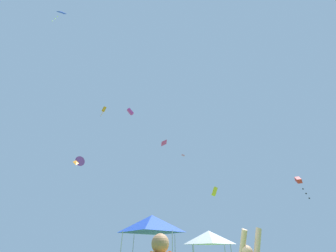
{
  "coord_description": "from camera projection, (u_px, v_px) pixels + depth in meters",
  "views": [
    {
      "loc": [
        0.0,
        -4.22,
        1.57
      ],
      "look_at": [
        -1.62,
        15.68,
        14.61
      ],
      "focal_mm": 20.52,
      "sensor_mm": 36.0,
      "label": 1
    }
  ],
  "objects": [
    {
      "name": "kite_blue_diamond",
      "position": [
        61.0,
        12.0,
        25.17
      ],
      "size": [
        1.23,
        1.23,
        2.97
      ],
      "color": "blue"
    },
    {
      "name": "kite_magenta_diamond",
      "position": [
        164.0,
        143.0,
        36.65
      ],
      "size": [
        1.49,
        1.45,
        0.76
      ],
      "color": "#D6389E"
    },
    {
      "name": "canopy_tent_blue",
      "position": [
        152.0,
        224.0,
        14.06
      ],
      "size": [
        3.59,
        3.59,
        3.84
      ],
      "color": "#9E9EA3",
      "rests_on": "ground"
    },
    {
      "name": "kite_magenta_box",
      "position": [
        130.0,
        112.0,
        25.36
      ],
      "size": [
        0.98,
        0.76,
        0.91
      ],
      "color": "#D6389E"
    },
    {
      "name": "kite_pink_box",
      "position": [
        183.0,
        155.0,
        36.62
      ],
      "size": [
        0.62,
        0.28,
        0.48
      ],
      "color": "pink"
    },
    {
      "name": "kite_purple_delta",
      "position": [
        80.0,
        161.0,
        30.07
      ],
      "size": [
        1.64,
        1.24,
        1.34
      ],
      "color": "purple"
    },
    {
      "name": "kite_orange_box",
      "position": [
        104.0,
        109.0,
        36.37
      ],
      "size": [
        0.96,
        0.83,
        2.42
      ],
      "color": "orange"
    },
    {
      "name": "kite_yellow_box",
      "position": [
        215.0,
        191.0,
        31.78
      ],
      "size": [
        1.17,
        0.72,
        1.5
      ],
      "color": "yellow"
    },
    {
      "name": "kite_red_box",
      "position": [
        299.0,
        181.0,
        21.08
      ],
      "size": [
        0.82,
        1.25,
        2.5
      ],
      "color": "red"
    },
    {
      "name": "canopy_tent_white",
      "position": [
        209.0,
        237.0,
        13.73
      ],
      "size": [
        2.64,
        2.64,
        2.82
      ],
      "color": "#9E9EA3",
      "rests_on": "ground"
    },
    {
      "name": "kite_orange_diamond",
      "position": [
        76.0,
        162.0,
        22.69
      ],
      "size": [
        0.74,
        0.74,
        0.63
      ],
      "color": "orange"
    }
  ]
}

